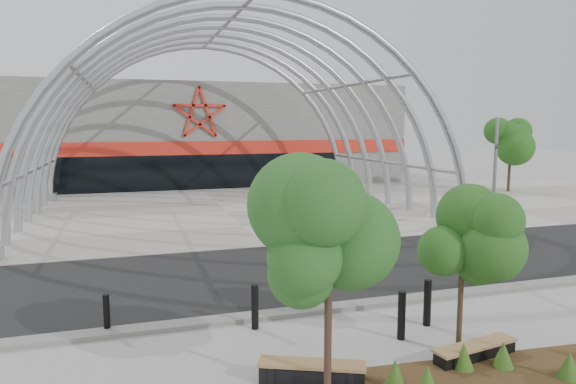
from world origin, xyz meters
TOP-DOWN VIEW (x-y plane):
  - ground at (0.00, 0.00)m, footprint 140.00×140.00m
  - road at (0.00, 3.50)m, footprint 140.00×7.00m
  - forecourt at (0.00, 15.50)m, footprint 60.00×17.00m
  - kerb at (0.00, -0.25)m, footprint 60.00×0.50m
  - arena_building at (0.00, 33.45)m, footprint 34.00×15.24m
  - vault_canopy at (0.00, 15.50)m, footprint 20.80×15.80m
  - planting_bed at (1.62, -4.73)m, footprint 6.08×2.27m
  - signal_pole at (10.03, 6.10)m, footprint 0.38×0.71m
  - street_tree_0 at (-1.83, -4.30)m, footprint 1.85×1.85m
  - street_tree_1 at (1.51, -3.45)m, footprint 1.42×1.42m
  - bench_0 at (-1.93, -3.75)m, footprint 2.03×1.22m
  - bench_1 at (1.56, -3.94)m, footprint 2.01×0.74m
  - bollard_0 at (-5.72, -0.07)m, footprint 0.15×0.15m
  - bollard_1 at (-2.34, -0.87)m, footprint 0.17×0.17m
  - bollard_2 at (1.72, -1.90)m, footprint 0.18×0.18m
  - bollard_3 at (0.71, -2.44)m, footprint 0.18×0.18m
  - bollard_4 at (4.80, 0.47)m, footprint 0.14×0.14m
  - bg_tree_1 at (21.00, 18.00)m, footprint 2.70×2.70m

SIDE VIEW (x-z plane):
  - ground at x=0.00m, z-range 0.00..0.00m
  - road at x=0.00m, z-range 0.00..0.02m
  - vault_canopy at x=0.00m, z-range -10.16..10.20m
  - forecourt at x=0.00m, z-range 0.00..0.04m
  - kerb at x=0.00m, z-range 0.00..0.12m
  - planting_bed at x=1.62m, z-range -0.16..0.47m
  - bench_1 at x=1.56m, z-range -0.01..0.41m
  - bench_0 at x=-1.93m, z-range -0.01..0.42m
  - bollard_4 at x=4.80m, z-range 0.00..0.87m
  - bollard_0 at x=-5.72m, z-range 0.00..0.93m
  - bollard_1 at x=-2.34m, z-range 0.00..1.08m
  - bollard_3 at x=0.71m, z-range 0.00..1.12m
  - bollard_2 at x=1.72m, z-range 0.00..1.14m
  - street_tree_1 at x=1.51m, z-range 0.73..4.10m
  - signal_pole at x=10.03m, z-range 0.12..5.24m
  - street_tree_0 at x=-1.83m, z-range 0.92..5.14m
  - arena_building at x=0.00m, z-range -0.01..7.99m
  - bg_tree_1 at x=21.00m, z-range 1.29..7.20m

